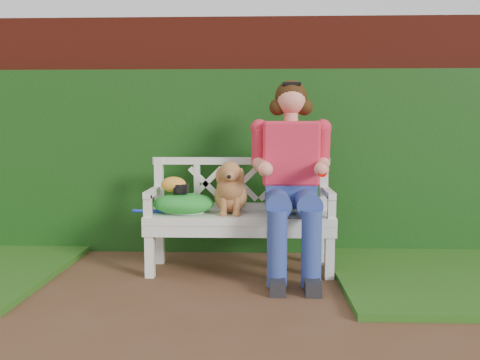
{
  "coord_description": "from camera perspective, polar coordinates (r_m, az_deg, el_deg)",
  "views": [
    {
      "loc": [
        0.49,
        -3.09,
        1.17
      ],
      "look_at": [
        0.35,
        0.99,
        0.75
      ],
      "focal_mm": 38.0,
      "sensor_mm": 36.0,
      "label": 1
    }
  ],
  "objects": [
    {
      "name": "green_bag",
      "position": [
        4.13,
        -6.38,
        -2.59
      ],
      "size": [
        0.59,
        0.53,
        0.17
      ],
      "primitive_type": null,
      "rotation": [
        0.0,
        0.0,
        0.36
      ],
      "color": "#31902A",
      "rests_on": "garden_bench"
    },
    {
      "name": "baseball_glove",
      "position": [
        4.14,
        -7.47,
        -0.52
      ],
      "size": [
        0.24,
        0.2,
        0.13
      ],
      "primitive_type": "ellipsoid",
      "rotation": [
        0.0,
        0.0,
        0.25
      ],
      "color": "orange",
      "rests_on": "green_bag"
    },
    {
      "name": "dog",
      "position": [
        4.09,
        -1.06,
        -0.77
      ],
      "size": [
        0.39,
        0.46,
        0.43
      ],
      "primitive_type": null,
      "rotation": [
        0.0,
        0.0,
        -0.31
      ],
      "color": "#99552E",
      "rests_on": "garden_bench"
    },
    {
      "name": "ground",
      "position": [
        3.34,
        -6.81,
        -14.69
      ],
      "size": [
        60.0,
        60.0,
        0.0
      ],
      "primitive_type": "plane",
      "color": "brown"
    },
    {
      "name": "seated_woman",
      "position": [
        4.08,
        5.73,
        0.64
      ],
      "size": [
        0.91,
        1.06,
        1.6
      ],
      "primitive_type": null,
      "rotation": [
        0.0,
        0.0,
        0.3
      ],
      "color": "red",
      "rests_on": "ground"
    },
    {
      "name": "camera_item",
      "position": [
        4.1,
        -6.62,
        -0.98
      ],
      "size": [
        0.11,
        0.09,
        0.07
      ],
      "primitive_type": "cube",
      "rotation": [
        0.0,
        0.0,
        -0.07
      ],
      "color": "black",
      "rests_on": "green_bag"
    },
    {
      "name": "garden_bench",
      "position": [
        4.18,
        -0.0,
        -6.97
      ],
      "size": [
        1.63,
        0.75,
        0.48
      ],
      "primitive_type": null,
      "rotation": [
        0.0,
        0.0,
        -0.1
      ],
      "color": "white",
      "rests_on": "ground"
    },
    {
      "name": "brick_wall",
      "position": [
        5.01,
        -3.65,
        5.08
      ],
      "size": [
        10.0,
        0.3,
        2.2
      ],
      "primitive_type": "cube",
      "color": "maroon",
      "rests_on": "ground"
    },
    {
      "name": "ivy_hedge",
      "position": [
        4.8,
        -3.89,
        2.06
      ],
      "size": [
        10.0,
        0.18,
        1.7
      ],
      "primitive_type": "cube",
      "color": "#1D4D1A",
      "rests_on": "ground"
    },
    {
      "name": "tennis_racket",
      "position": [
        4.16,
        -6.65,
        -3.49
      ],
      "size": [
        0.66,
        0.42,
        0.03
      ],
      "primitive_type": null,
      "rotation": [
        0.0,
        0.0,
        -0.29
      ],
      "color": "white",
      "rests_on": "garden_bench"
    }
  ]
}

